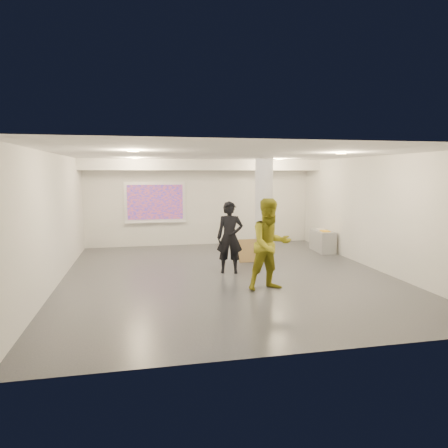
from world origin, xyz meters
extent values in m
cube|color=#383A40|center=(0.00, 0.00, 0.00)|extent=(8.00, 9.00, 0.01)
cube|color=white|center=(0.00, 0.00, 3.00)|extent=(8.00, 9.00, 0.01)
cube|color=silver|center=(0.00, 4.50, 1.50)|extent=(8.00, 0.01, 3.00)
cube|color=silver|center=(0.00, -4.50, 1.50)|extent=(8.00, 0.01, 3.00)
cube|color=silver|center=(-4.00, 0.00, 1.50)|extent=(0.01, 9.00, 3.00)
cube|color=silver|center=(4.00, 0.00, 1.50)|extent=(0.01, 9.00, 3.00)
cube|color=silver|center=(0.00, 3.95, 2.82)|extent=(8.00, 1.10, 0.36)
cylinder|color=#E8BF79|center=(-2.20, 2.50, 2.98)|extent=(0.22, 0.22, 0.02)
cylinder|color=#E8BF79|center=(2.20, 2.50, 2.98)|extent=(0.22, 0.22, 0.02)
cylinder|color=#E8BF79|center=(-2.20, -1.50, 2.98)|extent=(0.22, 0.22, 0.02)
cylinder|color=#E8BF79|center=(2.20, -1.50, 2.98)|extent=(0.22, 0.22, 0.02)
cylinder|color=silver|center=(1.50, 1.80, 1.50)|extent=(0.52, 0.52, 3.00)
cube|color=white|center=(-1.60, 4.46, 1.55)|extent=(2.10, 0.06, 1.40)
cube|color=#001ECA|center=(-1.60, 4.42, 1.55)|extent=(1.90, 0.01, 1.20)
cube|color=white|center=(-1.60, 4.40, 0.85)|extent=(2.10, 0.08, 0.04)
cube|color=gray|center=(3.72, 2.41, 0.34)|extent=(0.58, 1.22, 0.69)
cube|color=silver|center=(3.77, 2.67, 0.70)|extent=(0.34, 0.39, 0.02)
cube|color=yellow|center=(3.68, 2.15, 0.71)|extent=(0.28, 0.36, 0.03)
cube|color=olive|center=(0.94, 1.33, 0.33)|extent=(0.61, 0.17, 0.67)
cube|color=olive|center=(1.24, 1.58, 0.29)|extent=(0.54, 0.23, 0.58)
imported|color=black|center=(0.12, 0.26, 0.92)|extent=(0.76, 0.59, 1.84)
imported|color=olive|center=(0.66, -1.39, 1.01)|extent=(1.09, 0.92, 2.01)
camera|label=1|loc=(-2.07, -9.57, 2.56)|focal=32.00mm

